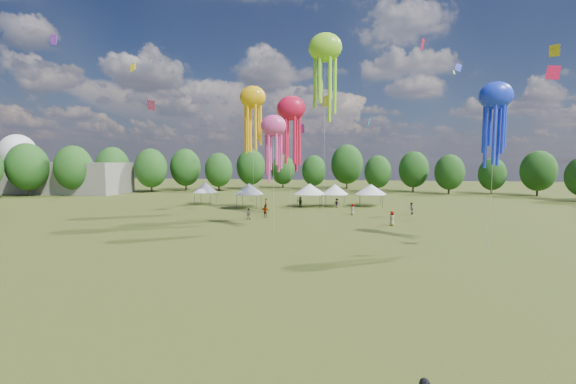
# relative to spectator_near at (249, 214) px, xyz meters

# --- Properties ---
(ground) EXTENTS (300.00, 300.00, 0.00)m
(ground) POSITION_rel_spectator_near_xyz_m (8.79, -37.44, -0.81)
(ground) COLOR #384416
(ground) RESTS_ON ground
(spectator_near) EXTENTS (0.88, 0.74, 1.62)m
(spectator_near) POSITION_rel_spectator_near_xyz_m (0.00, 0.00, 0.00)
(spectator_near) COLOR gray
(spectator_near) RESTS_ON ground
(spectators_far) EXTENTS (24.96, 18.46, 1.88)m
(spectators_far) POSITION_rel_spectator_near_xyz_m (11.66, 9.20, 0.10)
(spectators_far) COLOR gray
(spectators_far) RESTS_ON ground
(festival_tents) EXTENTS (36.63, 10.83, 4.39)m
(festival_tents) POSITION_rel_spectator_near_xyz_m (5.09, 16.67, 2.46)
(festival_tents) COLOR #47474C
(festival_tents) RESTS_ON ground
(show_kites) EXTENTS (32.66, 24.35, 26.58)m
(show_kites) POSITION_rel_spectator_near_xyz_m (7.34, 2.38, 16.25)
(show_kites) COLOR red
(show_kites) RESTS_ON ground
(small_kites) EXTENTS (74.23, 54.97, 45.83)m
(small_kites) POSITION_rel_spectator_near_xyz_m (11.23, 4.15, 28.39)
(small_kites) COLOR red
(small_kites) RESTS_ON ground
(treeline) EXTENTS (201.57, 95.24, 13.43)m
(treeline) POSITION_rel_spectator_near_xyz_m (4.92, 25.07, 5.73)
(treeline) COLOR #38281C
(treeline) RESTS_ON ground
(hangar) EXTENTS (40.00, 12.00, 8.00)m
(hangar) POSITION_rel_spectator_near_xyz_m (-63.21, 34.56, 3.19)
(hangar) COLOR gray
(hangar) RESTS_ON ground
(radome) EXTENTS (9.00, 9.00, 16.00)m
(radome) POSITION_rel_spectator_near_xyz_m (-79.21, 40.56, 9.17)
(radome) COLOR white
(radome) RESTS_ON ground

